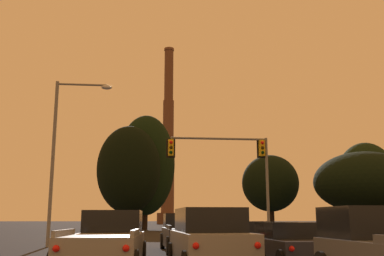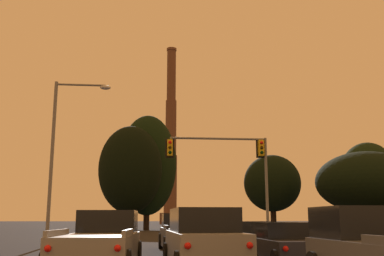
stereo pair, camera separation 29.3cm
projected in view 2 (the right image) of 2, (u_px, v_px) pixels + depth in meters
name	position (u px, v px, depth m)	size (l,w,h in m)	color
pickup_truck_left_lane_second	(102.00, 244.00, 13.61)	(2.41, 5.58, 1.82)	gray
pickup_truck_center_lane_front	(183.00, 234.00, 22.08)	(2.31, 5.55, 1.82)	black
sedan_right_lane_second	(283.00, 245.00, 15.50)	(2.12, 4.75, 1.43)	#232328
suv_center_lane_second	(203.00, 241.00, 13.44)	(2.28, 4.97, 1.86)	gray
sedan_right_lane_front	(249.00, 238.00, 20.94)	(2.10, 4.75, 1.43)	#4C4F54
traffic_light_overhead_right	(233.00, 161.00, 28.79)	(6.70, 0.50, 6.72)	slate
street_lamp	(61.00, 144.00, 26.05)	(3.31, 0.36, 9.56)	slate
smokestack	(171.00, 152.00, 132.20)	(6.00, 6.00, 53.14)	#523427
treeline_center_left	(366.00, 182.00, 60.83)	(13.72, 12.35, 10.57)	black
treeline_far_left	(147.00, 165.00, 65.31)	(8.45, 7.60, 16.58)	black
treeline_left_mid	(272.00, 183.00, 70.91)	(9.00, 8.10, 11.55)	black
treeline_center_right	(130.00, 169.00, 61.62)	(8.69, 7.82, 14.23)	black
treeline_far_right	(369.00, 183.00, 66.08)	(9.14, 8.23, 12.75)	black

